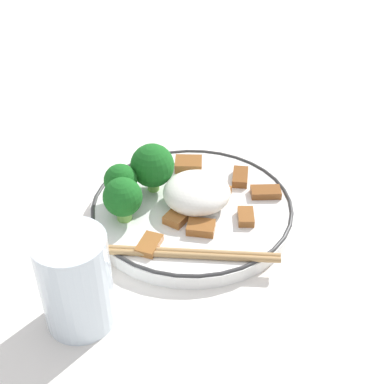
{
  "coord_description": "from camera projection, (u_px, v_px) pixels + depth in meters",
  "views": [
    {
      "loc": [
        -0.03,
        -0.52,
        0.43
      ],
      "look_at": [
        0.0,
        0.0,
        0.04
      ],
      "focal_mm": 50.0,
      "sensor_mm": 36.0,
      "label": 1
    }
  ],
  "objects": [
    {
      "name": "ground_plane",
      "position": [
        192.0,
        215.0,
        0.68
      ],
      "size": [
        3.0,
        3.0,
        0.0
      ],
      "primitive_type": "plane",
      "color": "silver"
    },
    {
      "name": "plate",
      "position": [
        192.0,
        209.0,
        0.67
      ],
      "size": [
        0.25,
        0.25,
        0.02
      ],
      "color": "white",
      "rests_on": "ground_plane"
    },
    {
      "name": "rice_mound",
      "position": [
        197.0,
        194.0,
        0.65
      ],
      "size": [
        0.08,
        0.08,
        0.04
      ],
      "color": "white",
      "rests_on": "plate"
    },
    {
      "name": "broccoli_back_left",
      "position": [
        152.0,
        166.0,
        0.67
      ],
      "size": [
        0.06,
        0.06,
        0.07
      ],
      "color": "#72AD4C",
      "rests_on": "plate"
    },
    {
      "name": "broccoli_back_center",
      "position": [
        121.0,
        181.0,
        0.65
      ],
      "size": [
        0.04,
        0.04,
        0.05
      ],
      "color": "#72AD4C",
      "rests_on": "plate"
    },
    {
      "name": "broccoli_back_right",
      "position": [
        123.0,
        198.0,
        0.63
      ],
      "size": [
        0.05,
        0.05,
        0.06
      ],
      "color": "#72AD4C",
      "rests_on": "plate"
    },
    {
      "name": "meat_near_front",
      "position": [
        149.0,
        245.0,
        0.6
      ],
      "size": [
        0.03,
        0.04,
        0.01
      ],
      "color": "#995B28",
      "rests_on": "plate"
    },
    {
      "name": "meat_near_left",
      "position": [
        176.0,
        218.0,
        0.64
      ],
      "size": [
        0.03,
        0.04,
        0.01
      ],
      "color": "#995B28",
      "rests_on": "plate"
    },
    {
      "name": "meat_near_right",
      "position": [
        246.0,
        217.0,
        0.64
      ],
      "size": [
        0.02,
        0.03,
        0.01
      ],
      "color": "brown",
      "rests_on": "plate"
    },
    {
      "name": "meat_near_back",
      "position": [
        201.0,
        227.0,
        0.62
      ],
      "size": [
        0.04,
        0.03,
        0.01
      ],
      "color": "brown",
      "rests_on": "plate"
    },
    {
      "name": "meat_on_rice_edge",
      "position": [
        219.0,
        194.0,
        0.67
      ],
      "size": [
        0.03,
        0.04,
        0.01
      ],
      "color": "#995B28",
      "rests_on": "plate"
    },
    {
      "name": "meat_mid_left",
      "position": [
        187.0,
        164.0,
        0.73
      ],
      "size": [
        0.04,
        0.03,
        0.01
      ],
      "color": "brown",
      "rests_on": "plate"
    },
    {
      "name": "meat_mid_right",
      "position": [
        266.0,
        192.0,
        0.68
      ],
      "size": [
        0.04,
        0.02,
        0.01
      ],
      "color": "brown",
      "rests_on": "plate"
    },
    {
      "name": "meat_far_scatter",
      "position": [
        240.0,
        177.0,
        0.71
      ],
      "size": [
        0.03,
        0.04,
        0.01
      ],
      "color": "brown",
      "rests_on": "plate"
    },
    {
      "name": "chopsticks",
      "position": [
        168.0,
        252.0,
        0.59
      ],
      "size": [
        0.25,
        0.05,
        0.01
      ],
      "color": "#AD8451",
      "rests_on": "plate"
    },
    {
      "name": "drinking_glass",
      "position": [
        76.0,
        281.0,
        0.51
      ],
      "size": [
        0.07,
        0.07,
        0.11
      ],
      "color": "silver",
      "rests_on": "ground_plane"
    }
  ]
}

